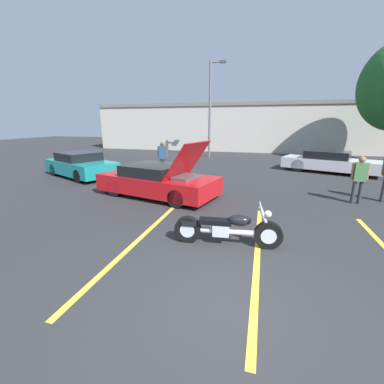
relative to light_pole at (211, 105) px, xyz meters
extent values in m
plane|color=#2D2D30|center=(3.67, -16.95, -3.89)|extent=(80.00, 80.00, 0.00)
cube|color=yellow|center=(1.40, -15.09, -3.88)|extent=(0.12, 5.50, 0.01)
cube|color=yellow|center=(4.08, -15.09, -3.88)|extent=(0.12, 5.50, 0.01)
cube|color=beige|center=(3.67, 5.84, -1.69)|extent=(32.00, 4.00, 4.40)
cube|color=slate|center=(3.67, 5.84, 0.36)|extent=(32.00, 4.20, 0.30)
cylinder|color=slate|center=(-0.09, 0.00, -0.38)|extent=(0.18, 0.18, 7.02)
cylinder|color=slate|center=(0.36, 0.00, 2.98)|extent=(0.90, 0.10, 0.10)
cube|color=#4C4C51|center=(0.81, 0.00, 2.98)|extent=(0.44, 0.28, 0.16)
cylinder|color=black|center=(4.28, -14.79, -3.59)|extent=(0.61, 0.21, 0.60)
cylinder|color=black|center=(2.53, -14.95, -3.59)|extent=(0.61, 0.21, 0.60)
cylinder|color=silver|center=(4.28, -14.79, -3.59)|extent=(0.34, 0.20, 0.33)
cylinder|color=silver|center=(2.53, -14.95, -3.59)|extent=(0.34, 0.20, 0.33)
cylinder|color=silver|center=(3.41, -14.87, -3.57)|extent=(1.50, 0.25, 0.12)
cube|color=silver|center=(3.27, -14.88, -3.53)|extent=(0.38, 0.27, 0.28)
ellipsoid|color=black|center=(3.67, -14.85, -3.29)|extent=(0.53, 0.32, 0.26)
cube|color=black|center=(3.14, -14.90, -3.35)|extent=(0.73, 0.32, 0.10)
cube|color=black|center=(2.57, -14.95, -3.42)|extent=(0.35, 0.25, 0.10)
cylinder|color=silver|center=(4.20, -14.80, -3.26)|extent=(0.31, 0.10, 0.62)
cylinder|color=silver|center=(4.09, -14.81, -2.97)|extent=(0.10, 0.70, 0.04)
sphere|color=silver|center=(4.24, -14.80, -3.11)|extent=(0.16, 0.16, 0.16)
cylinder|color=silver|center=(3.00, -14.80, -3.63)|extent=(1.15, 0.19, 0.09)
cube|color=red|center=(0.40, -11.57, -3.42)|extent=(4.71, 2.90, 0.60)
cube|color=black|center=(0.23, -11.53, -2.92)|extent=(2.32, 2.14, 0.38)
cylinder|color=black|center=(1.51, -12.72, -3.58)|extent=(0.64, 0.36, 0.61)
cylinder|color=black|center=(1.91, -11.08, -3.58)|extent=(0.64, 0.36, 0.61)
cylinder|color=black|center=(-1.12, -12.06, -3.58)|extent=(0.64, 0.36, 0.61)
cylinder|color=black|center=(-0.72, -10.43, -3.58)|extent=(0.64, 0.36, 0.61)
cube|color=red|center=(1.61, -11.87, -2.49)|extent=(1.31, 1.92, 1.28)
cube|color=#4C4C51|center=(1.56, -11.86, -3.16)|extent=(0.84, 1.16, 0.28)
cube|color=teal|center=(-4.68, -9.32, -3.40)|extent=(4.42, 3.32, 0.63)
cube|color=black|center=(-4.82, -9.25, -2.88)|extent=(2.33, 2.24, 0.41)
cylinder|color=black|center=(-3.87, -10.56, -3.58)|extent=(0.65, 0.45, 0.61)
cylinder|color=black|center=(-3.21, -9.09, -3.58)|extent=(0.65, 0.45, 0.61)
cylinder|color=black|center=(-6.15, -9.54, -3.58)|extent=(0.65, 0.45, 0.61)
cylinder|color=black|center=(-5.49, -8.07, -3.58)|extent=(0.65, 0.45, 0.61)
cube|color=silver|center=(7.60, -4.79, -3.42)|extent=(5.07, 3.28, 0.56)
cube|color=black|center=(7.43, -4.72, -2.93)|extent=(2.55, 2.19, 0.41)
cylinder|color=black|center=(8.73, -6.01, -3.54)|extent=(0.72, 0.45, 0.68)
cylinder|color=black|center=(9.25, -4.62, -3.54)|extent=(0.72, 0.45, 0.68)
cylinder|color=black|center=(5.96, -4.97, -3.54)|extent=(0.72, 0.45, 0.68)
cylinder|color=black|center=(6.48, -3.58, -3.54)|extent=(0.72, 0.45, 0.68)
cylinder|color=#38476B|center=(-0.98, -7.87, -3.47)|extent=(0.12, 0.12, 0.83)
cylinder|color=#38476B|center=(-0.78, -7.87, -3.47)|extent=(0.12, 0.12, 0.83)
cube|color=#335B93|center=(-0.88, -7.87, -2.73)|extent=(0.36, 0.20, 0.66)
cylinder|color=brown|center=(-1.10, -7.87, -2.70)|extent=(0.08, 0.08, 0.59)
cylinder|color=brown|center=(-0.66, -7.87, -2.70)|extent=(0.08, 0.08, 0.59)
sphere|color=brown|center=(-0.88, -7.87, -2.29)|extent=(0.22, 0.22, 0.22)
cylinder|color=#333338|center=(8.09, -10.24, -3.45)|extent=(0.12, 0.12, 0.88)
cylinder|color=brown|center=(7.97, -10.24, -2.62)|extent=(0.08, 0.08, 0.63)
cylinder|color=#333338|center=(7.06, -10.70, -3.50)|extent=(0.12, 0.12, 0.77)
cylinder|color=#333338|center=(7.26, -10.70, -3.50)|extent=(0.12, 0.12, 0.77)
cube|color=#4C7F47|center=(7.16, -10.70, -2.81)|extent=(0.36, 0.20, 0.61)
cylinder|color=#9E704C|center=(6.94, -10.70, -2.78)|extent=(0.08, 0.08, 0.55)
cylinder|color=#9E704C|center=(7.38, -10.70, -2.78)|extent=(0.08, 0.08, 0.55)
sphere|color=#9E704C|center=(7.16, -10.70, -2.40)|extent=(0.21, 0.21, 0.21)
camera|label=1|loc=(4.05, -20.11, -1.25)|focal=24.00mm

